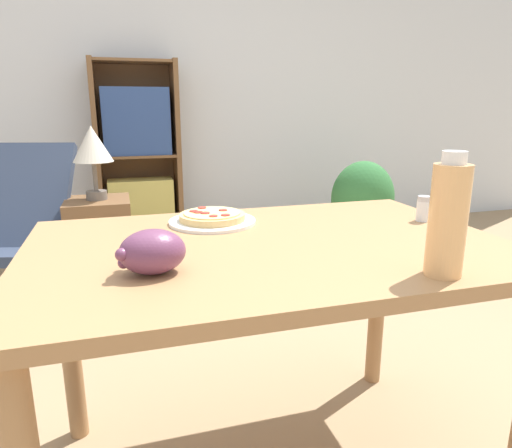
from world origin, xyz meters
The scene contains 12 objects.
ground_plane centered at (0.00, 0.00, 0.00)m, with size 14.00×14.00×0.00m, color #9E7F5B.
wall_back centered at (0.00, 2.62, 1.30)m, with size 8.00×0.05×2.60m.
dining_table centered at (0.04, -0.12, 0.64)m, with size 1.24×0.82×0.73m.
pizza_on_plate centered at (-0.07, 0.12, 0.75)m, with size 0.26×0.26×0.04m.
grape_bunch centered at (-0.27, -0.27, 0.78)m, with size 0.15×0.11×0.10m.
drink_bottle centered at (0.31, -0.46, 0.86)m, with size 0.08×0.08×0.26m.
salt_shaker centered at (0.56, -0.04, 0.77)m, with size 0.04×0.04×0.08m.
lounge_chair_near centered at (-0.95, 1.36, 0.29)m, with size 0.77×0.89×0.88m.
bookshelf centered at (-0.19, 2.44, 0.65)m, with size 0.63×0.31×1.42m.
side_table centered at (-0.46, 1.37, 0.29)m, with size 0.34×0.34×0.59m.
table_lamp centered at (-0.46, 1.37, 0.87)m, with size 0.21×0.21×0.40m.
potted_plant_floor centered at (1.38, 1.74, 0.39)m, with size 0.48×0.41×0.69m.
Camera 1 is at (-0.33, -1.22, 1.08)m, focal length 32.00 mm.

